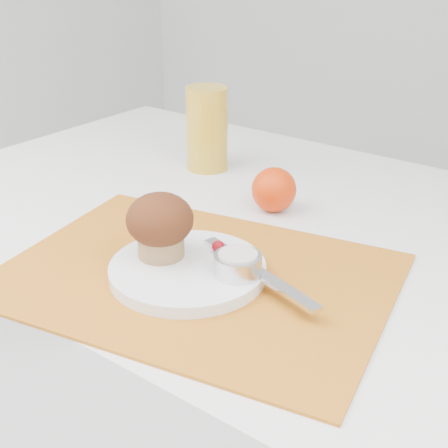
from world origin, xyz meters
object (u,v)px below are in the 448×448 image
Objects in this scene: plate at (188,270)px; muffin at (160,224)px; juice_glass at (207,129)px; orange at (274,190)px; table at (241,393)px.

plate is 0.07m from muffin.
plate is 0.43m from juice_glass.
juice_glass is 0.40m from muffin.
muffin is at bearing -178.55° from plate.
juice_glass reaches higher than orange.
orange is at bearing 50.90° from table.
orange is 0.47× the size of juice_glass.
orange is (-0.03, 0.26, 0.02)m from plate.
orange is at bearing 86.69° from muffin.
plate is at bearing 1.45° from muffin.
table is 0.49m from muffin.
table is at bearing 106.00° from plate.
muffin is (0.20, -0.35, -0.01)m from juice_glass.
juice_glass is (-0.18, 0.13, 0.45)m from table.
orange reaches higher than table.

